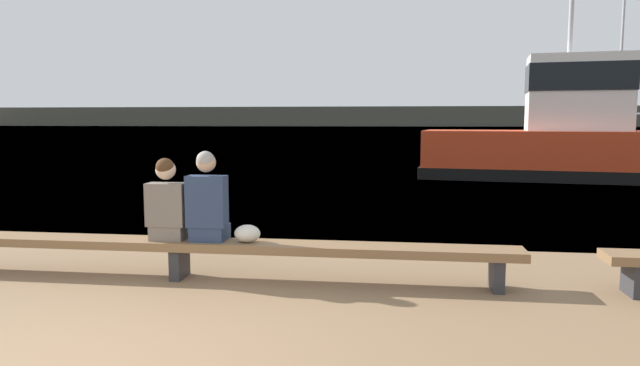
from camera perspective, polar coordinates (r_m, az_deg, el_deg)
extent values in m
plane|color=teal|center=(128.13, 6.58, 5.49)|extent=(240.00, 240.00, 0.00)
cube|color=#4C4C42|center=(164.90, 6.82, 6.62)|extent=(600.00, 12.00, 5.49)
cube|color=brown|center=(6.81, -13.91, -5.96)|extent=(7.73, 0.43, 0.10)
cube|color=#2D2D33|center=(6.50, 17.24, -8.68)|extent=(0.12, 0.36, 0.35)
cube|color=#2D2D33|center=(6.86, -13.86, -7.78)|extent=(0.12, 0.36, 0.35)
cube|color=#70665B|center=(6.89, -14.73, -4.71)|extent=(0.39, 0.37, 0.17)
cube|color=#70665B|center=(6.76, -15.08, -2.09)|extent=(0.44, 0.22, 0.49)
sphere|color=beige|center=(6.71, -15.18, 1.30)|extent=(0.23, 0.23, 0.23)
sphere|color=#472D19|center=(6.69, -15.24, 1.53)|extent=(0.21, 0.21, 0.21)
cube|color=navy|center=(6.73, -10.94, -4.88)|extent=(0.39, 0.37, 0.17)
cube|color=navy|center=(6.58, -11.25, -1.81)|extent=(0.44, 0.22, 0.58)
sphere|color=tan|center=(6.54, -11.33, 2.03)|extent=(0.22, 0.22, 0.22)
sphere|color=gray|center=(6.52, -11.38, 2.26)|extent=(0.20, 0.20, 0.20)
ellipsoid|color=beige|center=(6.51, -7.28, -5.04)|extent=(0.30, 0.24, 0.20)
cube|color=red|center=(19.18, 22.90, 2.61)|extent=(8.61, 3.94, 1.49)
cube|color=black|center=(19.22, 22.82, 0.93)|extent=(8.79, 4.07, 0.36)
cube|color=silver|center=(19.22, 24.38, 8.19)|extent=(3.11, 2.06, 2.29)
cube|color=black|center=(19.24, 24.44, 9.55)|extent=(3.18, 2.13, 0.82)
cylinder|color=#B2B2B7|center=(19.44, 23.85, 15.54)|extent=(0.14, 0.14, 2.67)
cube|color=silver|center=(29.82, 27.96, 3.26)|extent=(6.48, 4.06, 1.21)
cylinder|color=#B7B7BC|center=(29.72, 27.84, 10.19)|extent=(0.12, 0.12, 5.97)
cylinder|color=#B7B7BC|center=(29.63, 27.63, 6.18)|extent=(2.64, 0.75, 0.08)
cube|color=#2D2D33|center=(6.87, 28.82, -8.38)|extent=(0.12, 0.36, 0.35)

